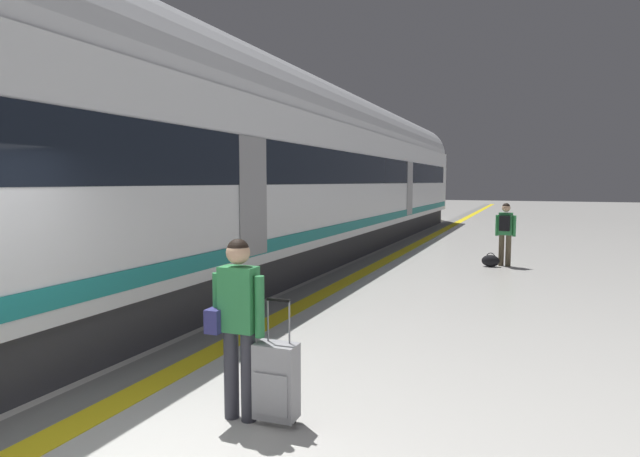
{
  "coord_description": "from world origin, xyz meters",
  "views": [
    {
      "loc": [
        2.98,
        -2.61,
        2.15
      ],
      "look_at": [
        -0.15,
        4.96,
        1.41
      ],
      "focal_mm": 29.12,
      "sensor_mm": 36.0,
      "label": 1
    }
  ],
  "objects_px": {
    "duffel_bag_near": "(491,261)",
    "high_speed_train": "(303,169)",
    "passenger_near": "(505,229)",
    "rolling_suitcase_foreground": "(276,381)",
    "traveller_foreground": "(237,316)"
  },
  "relations": [
    {
      "from": "duffel_bag_near",
      "to": "high_speed_train",
      "type": "bearing_deg",
      "value": -171.02
    },
    {
      "from": "rolling_suitcase_foreground",
      "to": "passenger_near",
      "type": "distance_m",
      "value": 10.09
    },
    {
      "from": "high_speed_train",
      "to": "rolling_suitcase_foreground",
      "type": "distance_m",
      "value": 9.96
    },
    {
      "from": "rolling_suitcase_foreground",
      "to": "passenger_near",
      "type": "height_order",
      "value": "passenger_near"
    },
    {
      "from": "high_speed_train",
      "to": "duffel_bag_near",
      "type": "relative_size",
      "value": 78.05
    },
    {
      "from": "rolling_suitcase_foreground",
      "to": "duffel_bag_near",
      "type": "height_order",
      "value": "rolling_suitcase_foreground"
    },
    {
      "from": "rolling_suitcase_foreground",
      "to": "passenger_near",
      "type": "bearing_deg",
      "value": 81.98
    },
    {
      "from": "traveller_foreground",
      "to": "duffel_bag_near",
      "type": "xyz_separation_m",
      "value": [
        1.45,
        9.77,
        -0.8
      ]
    },
    {
      "from": "passenger_near",
      "to": "rolling_suitcase_foreground",
      "type": "bearing_deg",
      "value": -98.02
    },
    {
      "from": "traveller_foreground",
      "to": "rolling_suitcase_foreground",
      "type": "xyz_separation_m",
      "value": [
        0.37,
        0.04,
        -0.56
      ]
    },
    {
      "from": "high_speed_train",
      "to": "rolling_suitcase_foreground",
      "type": "relative_size",
      "value": 30.58
    },
    {
      "from": "rolling_suitcase_foreground",
      "to": "duffel_bag_near",
      "type": "xyz_separation_m",
      "value": [
        1.09,
        9.73,
        -0.24
      ]
    },
    {
      "from": "traveller_foreground",
      "to": "duffel_bag_near",
      "type": "bearing_deg",
      "value": 81.55
    },
    {
      "from": "rolling_suitcase_foreground",
      "to": "duffel_bag_near",
      "type": "bearing_deg",
      "value": 83.63
    },
    {
      "from": "traveller_foreground",
      "to": "passenger_near",
      "type": "height_order",
      "value": "traveller_foreground"
    }
  ]
}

